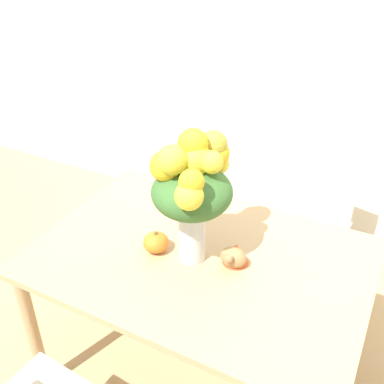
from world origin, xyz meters
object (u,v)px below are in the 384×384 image
(turkey_figurine, at_px, (235,255))
(flower_vase, at_px, (193,186))
(dining_chair_near_window, at_px, (309,220))
(pumpkin, at_px, (156,242))

(turkey_figurine, bearing_deg, flower_vase, -167.94)
(turkey_figurine, xyz_separation_m, dining_chair_near_window, (0.12, 0.86, -0.32))
(pumpkin, bearing_deg, turkey_figurine, 12.83)
(flower_vase, distance_m, dining_chair_near_window, 1.13)
(pumpkin, relative_size, turkey_figurine, 0.73)
(turkey_figurine, bearing_deg, pumpkin, -167.17)
(dining_chair_near_window, bearing_deg, pumpkin, -109.29)
(pumpkin, bearing_deg, dining_chair_near_window, 64.68)
(flower_vase, bearing_deg, pumpkin, -166.33)
(pumpkin, relative_size, dining_chair_near_window, 0.12)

